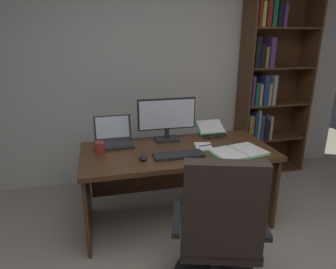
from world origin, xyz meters
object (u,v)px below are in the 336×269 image
monitor (167,119)px  open_binder (238,152)px  bookshelf (267,88)px  notepad (204,146)px  office_chair (219,238)px  laptop (114,139)px  desk (175,165)px  coffee_mug (100,147)px  computer_mouse (143,158)px  reading_stand_with_book (211,129)px  keyboard (179,155)px  pen (206,145)px

monitor → open_binder: 0.73m
bookshelf → notepad: size_ratio=10.52×
office_chair → laptop: bearing=133.8°
desk → laptop: bearing=160.1°
coffee_mug → notepad: bearing=-5.5°
office_chair → open_binder: bearing=73.7°
computer_mouse → reading_stand_with_book: reading_stand_with_book is taller
notepad → computer_mouse: bearing=-164.3°
keyboard → computer_mouse: computer_mouse is taller
open_binder → notepad: (-0.24, 0.21, -0.01)m
laptop → computer_mouse: size_ratio=3.33×
monitor → open_binder: size_ratio=1.10×
reading_stand_with_book → computer_mouse: bearing=-148.1°
coffee_mug → laptop: bearing=54.4°
open_binder → coffee_mug: coffee_mug is taller
monitor → open_binder: monitor is taller
monitor → notepad: bearing=-43.3°
laptop → keyboard: 0.67m
office_chair → pen: office_chair is taller
keyboard → pen: size_ratio=3.00×
monitor → keyboard: monitor is taller
office_chair → reading_stand_with_book: (0.40, 1.20, 0.35)m
keyboard → reading_stand_with_book: size_ratio=1.51×
pen → monitor: bearing=138.7°
computer_mouse → pen: size_ratio=0.74×
bookshelf → notepad: bearing=-143.4°
keyboard → office_chair: bearing=-84.0°
bookshelf → coffee_mug: size_ratio=24.20×
desk → pen: (0.27, -0.08, 0.20)m
computer_mouse → pen: bearing=15.2°
coffee_mug → computer_mouse: bearing=-36.8°
laptop → computer_mouse: 0.48m
office_chair → open_binder: (0.44, 0.67, 0.30)m
bookshelf → laptop: bearing=-163.8°
pen → keyboard: bearing=-151.5°
desk → laptop: 0.62m
laptop → keyboard: bearing=-40.7°
bookshelf → monitor: bookshelf is taller
desk → office_chair: size_ratio=1.66×
laptop → reading_stand_with_book: laptop is taller
office_chair → keyboard: 0.79m
bookshelf → computer_mouse: bearing=-149.7°
bookshelf → laptop: size_ratio=6.38×
desk → office_chair: bearing=-87.5°
keyboard → coffee_mug: (-0.64, 0.25, 0.03)m
monitor → reading_stand_with_book: size_ratio=2.01×
keyboard → open_binder: size_ratio=0.83×
laptop → computer_mouse: bearing=-64.7°
computer_mouse → monitor: bearing=55.0°
desk → monitor: bearing=100.4°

